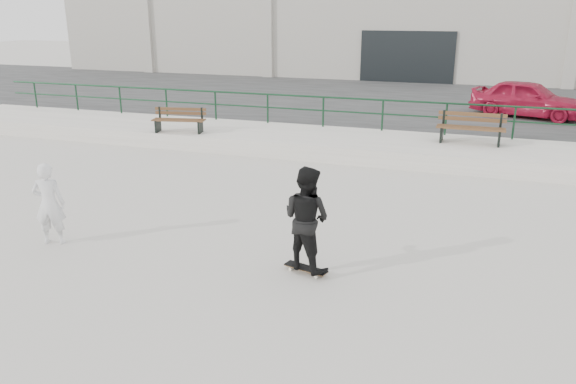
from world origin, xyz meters
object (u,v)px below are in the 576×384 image
at_px(standing_skater, 306,218).
at_px(bench_left, 179,120).
at_px(bench_right, 471,128).
at_px(seated_skater, 49,204).
at_px(skateboard, 306,268).
at_px(red_car, 527,99).

bearing_deg(standing_skater, bench_left, -27.95).
height_order(bench_right, seated_skater, seated_skater).
bearing_deg(standing_skater, bench_right, -84.30).
xyz_separation_m(bench_right, standing_skater, (-2.36, -8.86, 0.04)).
bearing_deg(seated_skater, skateboard, 162.86).
bearing_deg(standing_skater, red_car, -85.98).
bearing_deg(bench_right, skateboard, -103.83).
distance_m(bench_left, seated_skater, 7.98).
bearing_deg(seated_skater, standing_skater, 162.86).
relative_size(standing_skater, seated_skater, 1.12).
xyz_separation_m(red_car, standing_skater, (-4.17, -13.99, -0.18)).
distance_m(bench_right, red_car, 5.45).
relative_size(skateboard, standing_skater, 0.45).
bearing_deg(bench_left, red_car, 19.87).
distance_m(bench_right, seated_skater, 11.77).
bearing_deg(bench_right, standing_skater, -103.83).
relative_size(bench_left, seated_skater, 1.10).
relative_size(bench_right, skateboard, 2.44).
bearing_deg(standing_skater, skateboard, -0.00).
distance_m(standing_skater, seated_skater, 4.98).
relative_size(bench_left, standing_skater, 0.99).
bearing_deg(standing_skater, seated_skater, 24.76).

